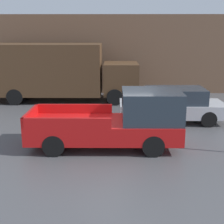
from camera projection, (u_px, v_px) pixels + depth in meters
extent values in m
plane|color=#4C4C4F|center=(121.00, 144.00, 11.57)|extent=(60.00, 60.00, 0.00)
cube|color=brown|center=(119.00, 55.00, 20.42)|extent=(28.00, 0.15, 5.08)
cube|color=red|center=(104.00, 129.00, 11.19)|extent=(5.36, 2.06, 0.65)
cube|color=#28333D|center=(151.00, 106.00, 10.95)|extent=(2.04, 1.93, 1.08)
cube|color=red|center=(74.00, 109.00, 12.02)|extent=(2.95, 0.10, 0.36)
cube|color=red|center=(66.00, 123.00, 10.13)|extent=(2.95, 0.10, 0.36)
cube|color=red|center=(30.00, 115.00, 11.08)|extent=(0.10, 2.06, 0.36)
cylinder|color=black|center=(148.00, 129.00, 12.13)|extent=(0.75, 0.26, 0.75)
cylinder|color=black|center=(153.00, 146.00, 10.37)|extent=(0.75, 0.26, 0.75)
cylinder|color=black|center=(63.00, 129.00, 12.16)|extent=(0.75, 0.26, 0.75)
cylinder|color=black|center=(54.00, 145.00, 10.40)|extent=(0.75, 0.26, 0.75)
cube|color=#B7BABF|center=(172.00, 109.00, 14.30)|extent=(4.75, 1.86, 0.60)
cube|color=#28333D|center=(175.00, 95.00, 14.14)|extent=(2.61, 1.63, 0.67)
cylinder|color=black|center=(199.00, 110.00, 15.15)|extent=(0.70, 0.22, 0.70)
cylinder|color=black|center=(209.00, 119.00, 13.55)|extent=(0.70, 0.22, 0.70)
cylinder|color=black|center=(138.00, 110.00, 15.18)|extent=(0.70, 0.22, 0.70)
cylinder|color=black|center=(141.00, 119.00, 13.58)|extent=(0.70, 0.22, 0.70)
cube|color=#4C331E|center=(121.00, 78.00, 18.39)|extent=(1.98, 2.46, 1.81)
cube|color=#4C331E|center=(43.00, 69.00, 18.29)|extent=(6.84, 2.59, 2.90)
cylinder|color=black|center=(115.00, 89.00, 19.74)|extent=(0.92, 0.30, 0.92)
cylinder|color=black|center=(115.00, 97.00, 17.49)|extent=(0.92, 0.30, 0.92)
cylinder|color=black|center=(26.00, 89.00, 19.79)|extent=(0.92, 0.30, 0.92)
cylinder|color=black|center=(15.00, 97.00, 17.54)|extent=(0.92, 0.30, 0.92)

